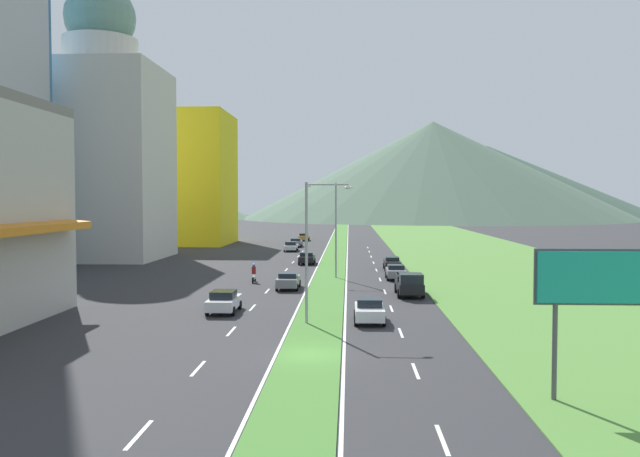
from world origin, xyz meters
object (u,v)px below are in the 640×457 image
(car_2, at_px, (291,246))
(car_6, at_px, (224,301))
(car_4, at_px, (296,242))
(car_0, at_px, (369,310))
(car_5, at_px, (396,272))
(street_lamp_mid, at_px, (333,223))
(motorcycle_rider, at_px, (254,275))
(billboard_roadside, at_px, (601,286))
(pickup_truck_0, at_px, (410,284))
(car_1, at_px, (288,280))
(car_8, at_px, (304,237))
(car_7, at_px, (392,263))
(street_lamp_near, at_px, (312,242))
(car_3, at_px, (307,258))

(car_2, height_order, car_6, car_6)
(car_4, bearing_deg, car_0, -171.27)
(car_5, bearing_deg, street_lamp_mid, -96.91)
(car_5, height_order, motorcycle_rider, motorcycle_rider)
(billboard_roadside, bearing_deg, motorcycle_rider, 117.87)
(car_6, height_order, pickup_truck_0, pickup_truck_0)
(car_1, xyz_separation_m, car_5, (10.08, 7.44, -0.01))
(car_4, relative_size, car_8, 1.04)
(car_7, height_order, car_8, car_7)
(car_1, bearing_deg, street_lamp_near, -169.38)
(car_1, height_order, car_7, car_1)
(car_4, relative_size, car_7, 1.02)
(car_5, bearing_deg, street_lamp_near, -16.68)
(car_6, distance_m, motorcycle_rider, 16.44)
(car_2, height_order, car_8, car_2)
(billboard_roadside, xyz_separation_m, car_6, (-18.67, 19.42, -3.82))
(street_lamp_near, bearing_deg, pickup_truck_0, 59.14)
(car_1, height_order, car_5, car_1)
(car_3, xyz_separation_m, motorcycle_rider, (-3.92, -18.09, -0.01))
(car_3, bearing_deg, street_lamp_near, -175.81)
(car_1, xyz_separation_m, motorcycle_rider, (-3.72, 4.26, -0.02))
(street_lamp_mid, relative_size, car_8, 2.19)
(pickup_truck_0, bearing_deg, car_5, -178.41)
(car_4, bearing_deg, car_2, 179.92)
(pickup_truck_0, bearing_deg, car_6, -58.70)
(car_0, bearing_deg, street_lamp_mid, -172.79)
(street_lamp_near, bearing_deg, street_lamp_mid, 88.33)
(car_4, height_order, car_7, car_7)
(car_0, relative_size, car_3, 1.00)
(car_8, xyz_separation_m, motorcycle_rider, (-0.38, -63.50, -0.00))
(car_7, height_order, pickup_truck_0, pickup_truck_0)
(street_lamp_mid, bearing_deg, car_6, -109.34)
(car_5, distance_m, car_8, 61.79)
(pickup_truck_0, bearing_deg, car_1, -110.00)
(car_7, distance_m, motorcycle_rider, 18.43)
(car_4, height_order, pickup_truck_0, pickup_truck_0)
(street_lamp_near, relative_size, car_5, 2.18)
(car_3, xyz_separation_m, car_5, (9.88, -14.90, -0.00))
(billboard_roadside, xyz_separation_m, car_2, (-18.80, 73.90, -3.85))
(car_0, distance_m, motorcycle_rider, 22.26)
(street_lamp_mid, relative_size, pickup_truck_0, 1.79)
(street_lamp_near, xyz_separation_m, car_7, (7.26, 32.36, -4.48))
(car_5, bearing_deg, car_7, 178.68)
(car_5, bearing_deg, billboard_roadside, 7.54)
(car_3, bearing_deg, car_2, 10.65)
(car_2, bearing_deg, pickup_truck_0, -163.17)
(car_5, relative_size, pickup_truck_0, 0.77)
(car_1, distance_m, motorcycle_rider, 5.65)
(car_1, distance_m, car_3, 22.35)
(car_2, height_order, motorcycle_rider, motorcycle_rider)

